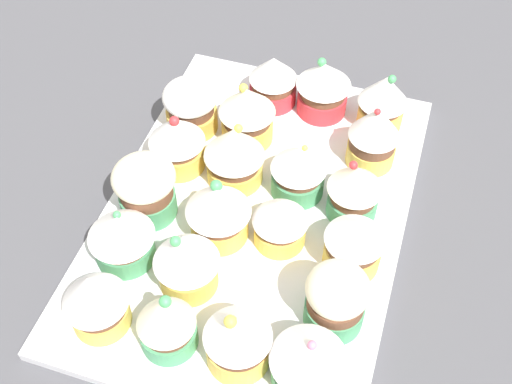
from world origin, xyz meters
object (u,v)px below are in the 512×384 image
Objects in this scene: cupcake_5 at (383,100)px; cupcake_8 at (299,169)px; cupcake_17 at (122,236)px; cupcake_4 at (374,135)px; cupcake_15 at (273,80)px; cupcake_6 at (238,338)px; cupcake_19 at (177,141)px; cupcake_12 at (218,210)px; cupcake_13 at (234,154)px; cupcake_14 at (247,113)px; cupcake_16 at (95,299)px; cupcake_3 at (354,190)px; cupcake_2 at (354,242)px; cupcake_11 at (186,259)px; cupcake_1 at (336,298)px; cupcake_20 at (191,106)px; cupcake_0 at (308,361)px; cupcake_7 at (280,220)px; cupcake_9 at (323,87)px; baking_tray at (256,213)px; cupcake_18 at (145,188)px; cupcake_10 at (166,321)px.

cupcake_5 is 1.08× the size of cupcake_8.
cupcake_4 is at bearing -45.58° from cupcake_17.
cupcake_15 is at bearing 65.18° from cupcake_4.
cupcake_19 is at bearing 34.52° from cupcake_6.
cupcake_13 is at bearing 7.11° from cupcake_12.
cupcake_16 is at bearing 168.45° from cupcake_14.
cupcake_3 is 0.88× the size of cupcake_4.
cupcake_5 is 0.96× the size of cupcake_14.
cupcake_2 is 0.86× the size of cupcake_11.
cupcake_3 is at bearing 5.12° from cupcake_1.
cupcake_4 reaches higher than cupcake_13.
cupcake_17 is at bearing 142.02° from cupcake_5.
cupcake_11 is 1.22× the size of cupcake_17.
cupcake_16 is 26.49cm from cupcake_20.
cupcake_4 is (27.21, -0.08, 0.58)cm from cupcake_0.
cupcake_7 is 0.82× the size of cupcake_12.
cupcake_9 is at bearing -12.81° from cupcake_11.
cupcake_13 is at bearing 134.35° from cupcake_5.
cupcake_14 is at bearing 23.15° from baking_tray.
cupcake_0 reaches higher than cupcake_15.
cupcake_12 is at bearing -148.73° from cupcake_20.
cupcake_7 is 19.12cm from cupcake_16.
cupcake_7 is at bearing -87.61° from cupcake_18.
cupcake_9 reaches higher than cupcake_0.
cupcake_2 is 24.78cm from cupcake_15.
cupcake_1 reaches higher than cupcake_19.
cupcake_4 is 33.80cm from cupcake_16.
cupcake_0 is 1.10× the size of cupcake_20.
cupcake_13 is (-0.35, 7.00, 0.46)cm from cupcake_8.
cupcake_17 is at bearing 64.11° from cupcake_6.
cupcake_14 is (26.27, 7.82, 0.30)cm from cupcake_6.
cupcake_20 is (-1.04, 20.93, -0.80)cm from cupcake_4.
cupcake_18 is (12.93, 14.32, 0.18)cm from cupcake_6.
cupcake_5 is 35.90cm from cupcake_10.
cupcake_12 is 1.07× the size of cupcake_18.
cupcake_10 reaches higher than cupcake_17.
cupcake_20 is (9.64, 10.93, 3.92)cm from baking_tray.
cupcake_0 is at bearing 172.31° from cupcake_1.
cupcake_17 is at bearing 121.34° from cupcake_3.
cupcake_1 is 0.92× the size of cupcake_4.
cupcake_11 is 1.04× the size of cupcake_12.
cupcake_8 is 0.87× the size of cupcake_11.
cupcake_15 and cupcake_17 have the same top height.
cupcake_8 is at bearing -177.32° from cupcake_9.
cupcake_19 reaches higher than baking_tray.
cupcake_2 is at bearing -134.40° from cupcake_8.
cupcake_11 reaches higher than cupcake_18.
cupcake_5 reaches higher than cupcake_0.
cupcake_4 is (14.15, 0.99, 0.55)cm from cupcake_2.
cupcake_11 is (-0.34, 14.23, 0.21)cm from cupcake_1.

